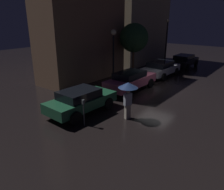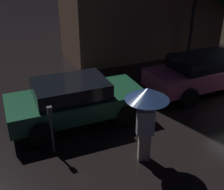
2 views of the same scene
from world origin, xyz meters
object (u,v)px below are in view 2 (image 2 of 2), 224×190
at_px(pedestrian_with_umbrella, 147,104).
at_px(parking_meter, 51,125).
at_px(parked_car_pink, 206,71).
at_px(parked_car_green, 75,100).

distance_m(pedestrian_with_umbrella, parking_meter, 2.45).
distance_m(parked_car_pink, pedestrian_with_umbrella, 4.96).
bearing_deg(parked_car_pink, pedestrian_with_umbrella, -147.95).
bearing_deg(parked_car_green, parked_car_pink, 2.94).
distance_m(parked_car_green, pedestrian_with_umbrella, 2.80).
xyz_separation_m(pedestrian_with_umbrella, parking_meter, (-1.98, 1.24, -0.75)).
bearing_deg(parking_meter, parked_car_pink, 12.25).
xyz_separation_m(parked_car_green, parking_meter, (-1.03, -1.25, 0.10)).
bearing_deg(parking_meter, pedestrian_with_umbrella, -32.04).
relative_size(parked_car_green, parking_meter, 3.07).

